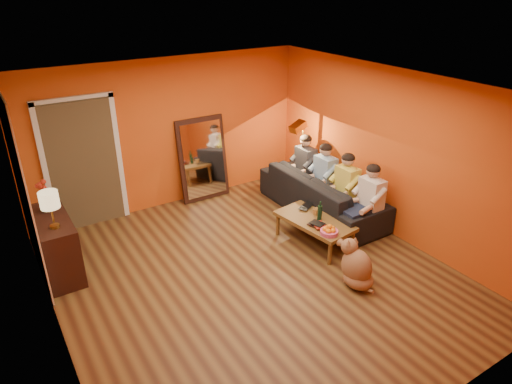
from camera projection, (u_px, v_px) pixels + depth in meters
room_shell at (239, 181)px, 6.08m from camera, size 5.00×5.50×2.60m
white_accent at (21, 186)px, 5.94m from camera, size 0.02×1.90×2.58m
doorway_recess at (82, 163)px, 7.34m from camera, size 1.06×0.30×2.10m
door_jamb_left at (46, 173)px, 6.98m from camera, size 0.08×0.06×2.20m
door_jamb_right at (119, 159)px, 7.53m from camera, size 0.08×0.06×2.20m
door_header at (72, 99)px, 6.79m from camera, size 1.22×0.06×0.08m
mirror_frame at (203, 159)px, 8.31m from camera, size 0.92×0.27×1.51m
mirror_glass at (204, 160)px, 8.28m from camera, size 0.78×0.21×1.35m
sideboard at (57, 245)px, 6.28m from camera, size 0.44×1.18×0.85m
table_lamp at (51, 210)px, 5.76m from camera, size 0.24×0.24×0.51m
sofa at (322, 194)px, 7.91m from camera, size 2.48×0.97×0.72m
coffee_table at (314, 231)px, 7.04m from camera, size 0.78×1.29×0.42m
floor_lamp at (302, 160)px, 8.36m from camera, size 0.33×0.28×1.44m
dog at (357, 263)px, 6.03m from camera, size 0.54×0.67×0.68m
person_far_left at (371, 201)px, 7.10m from camera, size 0.70×0.44×1.22m
person_mid_left at (346, 188)px, 7.52m from camera, size 0.70×0.44×1.22m
person_mid_right at (325, 177)px, 7.94m from camera, size 0.70×0.44×1.22m
person_far_right at (305, 167)px, 8.36m from camera, size 0.70×0.44×1.22m
fruit_bowl at (329, 229)px, 6.53m from camera, size 0.26×0.26×0.16m
wine_bottle at (320, 211)px, 6.87m from camera, size 0.07×0.07×0.31m
tumbler at (316, 211)px, 7.08m from camera, size 0.13×0.13×0.10m
laptop at (310, 207)px, 7.30m from camera, size 0.43×0.38×0.03m
book_lower at (314, 227)px, 6.71m from camera, size 0.25×0.30×0.02m
book_mid at (314, 226)px, 6.71m from camera, size 0.22×0.26×0.02m
book_upper at (314, 225)px, 6.68m from camera, size 0.21×0.24×0.02m
vase at (46, 205)px, 6.25m from camera, size 0.18×0.18×0.19m
flowers at (42, 187)px, 6.13m from camera, size 0.17×0.17×0.48m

